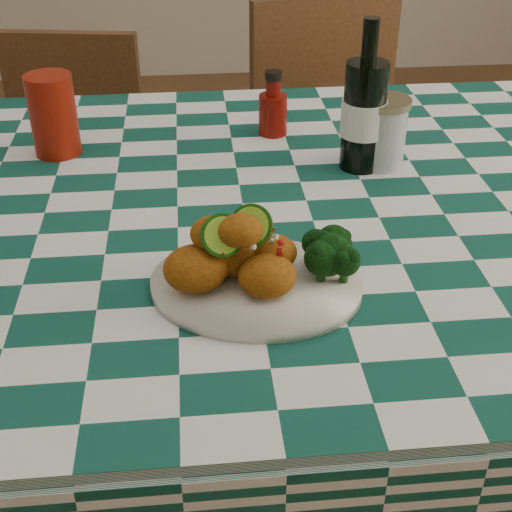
{
  "coord_description": "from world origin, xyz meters",
  "views": [
    {
      "loc": [
        -0.08,
        -0.99,
        1.33
      ],
      "look_at": [
        -0.0,
        -0.24,
        0.84
      ],
      "focal_mm": 50.0,
      "sensor_mm": 36.0,
      "label": 1
    }
  ],
  "objects_px": {
    "dining_table": "(245,387)",
    "mason_jar": "(382,132)",
    "plate": "(256,286)",
    "red_tumbler": "(53,115)",
    "fried_chicken_pile": "(240,249)",
    "beer_bottle": "(365,96)",
    "wooden_chair_left": "(69,200)",
    "wooden_chair_right": "(346,184)",
    "ketchup_bottle": "(273,103)"
  },
  "relations": [
    {
      "from": "plate",
      "to": "wooden_chair_left",
      "type": "height_order",
      "value": "wooden_chair_left"
    },
    {
      "from": "dining_table",
      "to": "ketchup_bottle",
      "type": "xyz_separation_m",
      "value": [
        0.08,
        0.27,
        0.45
      ]
    },
    {
      "from": "fried_chicken_pile",
      "to": "red_tumbler",
      "type": "relative_size",
      "value": 1.07
    },
    {
      "from": "dining_table",
      "to": "plate",
      "type": "height_order",
      "value": "plate"
    },
    {
      "from": "wooden_chair_left",
      "to": "wooden_chair_right",
      "type": "xyz_separation_m",
      "value": [
        0.75,
        -0.06,
        0.04
      ]
    },
    {
      "from": "dining_table",
      "to": "plate",
      "type": "bearing_deg",
      "value": -90.45
    },
    {
      "from": "fried_chicken_pile",
      "to": "ketchup_bottle",
      "type": "height_order",
      "value": "ketchup_bottle"
    },
    {
      "from": "plate",
      "to": "red_tumbler",
      "type": "height_order",
      "value": "red_tumbler"
    },
    {
      "from": "mason_jar",
      "to": "ketchup_bottle",
      "type": "bearing_deg",
      "value": 137.7
    },
    {
      "from": "mason_jar",
      "to": "wooden_chair_right",
      "type": "relative_size",
      "value": 0.13
    },
    {
      "from": "dining_table",
      "to": "mason_jar",
      "type": "bearing_deg",
      "value": 25.61
    },
    {
      "from": "fried_chicken_pile",
      "to": "ketchup_bottle",
      "type": "distance_m",
      "value": 0.52
    },
    {
      "from": "plate",
      "to": "dining_table",
      "type": "bearing_deg",
      "value": 89.55
    },
    {
      "from": "dining_table",
      "to": "mason_jar",
      "type": "xyz_separation_m",
      "value": [
        0.25,
        0.12,
        0.45
      ]
    },
    {
      "from": "ketchup_bottle",
      "to": "dining_table",
      "type": "bearing_deg",
      "value": -106.45
    },
    {
      "from": "ketchup_bottle",
      "to": "beer_bottle",
      "type": "height_order",
      "value": "beer_bottle"
    },
    {
      "from": "plate",
      "to": "mason_jar",
      "type": "height_order",
      "value": "mason_jar"
    },
    {
      "from": "wooden_chair_right",
      "to": "dining_table",
      "type": "bearing_deg",
      "value": -128.22
    },
    {
      "from": "dining_table",
      "to": "wooden_chair_left",
      "type": "xyz_separation_m",
      "value": [
        -0.42,
        0.76,
        0.01
      ]
    },
    {
      "from": "beer_bottle",
      "to": "wooden_chair_left",
      "type": "bearing_deg",
      "value": 134.32
    },
    {
      "from": "ketchup_bottle",
      "to": "fried_chicken_pile",
      "type": "bearing_deg",
      "value": -101.3
    },
    {
      "from": "dining_table",
      "to": "wooden_chair_left",
      "type": "bearing_deg",
      "value": 118.66
    },
    {
      "from": "mason_jar",
      "to": "beer_bottle",
      "type": "relative_size",
      "value": 0.47
    },
    {
      "from": "red_tumbler",
      "to": "wooden_chair_right",
      "type": "relative_size",
      "value": 0.16
    },
    {
      "from": "fried_chicken_pile",
      "to": "beer_bottle",
      "type": "distance_m",
      "value": 0.43
    },
    {
      "from": "fried_chicken_pile",
      "to": "mason_jar",
      "type": "bearing_deg",
      "value": 52.96
    },
    {
      "from": "wooden_chair_right",
      "to": "fried_chicken_pile",
      "type": "bearing_deg",
      "value": -123.41
    },
    {
      "from": "wooden_chair_left",
      "to": "mason_jar",
      "type": "bearing_deg",
      "value": -34.95
    },
    {
      "from": "wooden_chair_left",
      "to": "beer_bottle",
      "type": "bearing_deg",
      "value": -36.72
    },
    {
      "from": "dining_table",
      "to": "ketchup_bottle",
      "type": "relative_size",
      "value": 13.72
    },
    {
      "from": "fried_chicken_pile",
      "to": "wooden_chair_right",
      "type": "relative_size",
      "value": 0.17
    },
    {
      "from": "wooden_chair_right",
      "to": "beer_bottle",
      "type": "bearing_deg",
      "value": -114.23
    },
    {
      "from": "mason_jar",
      "to": "beer_bottle",
      "type": "xyz_separation_m",
      "value": [
        -0.04,
        -0.0,
        0.07
      ]
    },
    {
      "from": "dining_table",
      "to": "fried_chicken_pile",
      "type": "relative_size",
      "value": 10.78
    },
    {
      "from": "fried_chicken_pile",
      "to": "ketchup_bottle",
      "type": "relative_size",
      "value": 1.27
    },
    {
      "from": "beer_bottle",
      "to": "wooden_chair_left",
      "type": "height_order",
      "value": "beer_bottle"
    },
    {
      "from": "red_tumbler",
      "to": "ketchup_bottle",
      "type": "relative_size",
      "value": 1.19
    },
    {
      "from": "fried_chicken_pile",
      "to": "red_tumbler",
      "type": "xyz_separation_m",
      "value": [
        -0.29,
        0.46,
        0.0
      ]
    },
    {
      "from": "mason_jar",
      "to": "wooden_chair_right",
      "type": "distance_m",
      "value": 0.7
    },
    {
      "from": "red_tumbler",
      "to": "fried_chicken_pile",
      "type": "bearing_deg",
      "value": -57.76
    },
    {
      "from": "ketchup_bottle",
      "to": "wooden_chair_right",
      "type": "height_order",
      "value": "ketchup_bottle"
    },
    {
      "from": "dining_table",
      "to": "plate",
      "type": "xyz_separation_m",
      "value": [
        -0.0,
        -0.24,
        0.4
      ]
    },
    {
      "from": "plate",
      "to": "red_tumbler",
      "type": "xyz_separation_m",
      "value": [
        -0.31,
        0.46,
        0.06
      ]
    },
    {
      "from": "plate",
      "to": "wooden_chair_left",
      "type": "xyz_separation_m",
      "value": [
        -0.41,
        1.0,
        -0.39
      ]
    },
    {
      "from": "plate",
      "to": "wooden_chair_right",
      "type": "relative_size",
      "value": 0.3
    },
    {
      "from": "mason_jar",
      "to": "wooden_chair_right",
      "type": "bearing_deg",
      "value": 81.67
    },
    {
      "from": "fried_chicken_pile",
      "to": "mason_jar",
      "type": "distance_m",
      "value": 0.45
    },
    {
      "from": "wooden_chair_left",
      "to": "fried_chicken_pile",
      "type": "bearing_deg",
      "value": -59.56
    },
    {
      "from": "ketchup_bottle",
      "to": "wooden_chair_left",
      "type": "relative_size",
      "value": 0.15
    },
    {
      "from": "wooden_chair_right",
      "to": "red_tumbler",
      "type": "bearing_deg",
      "value": -156.52
    }
  ]
}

